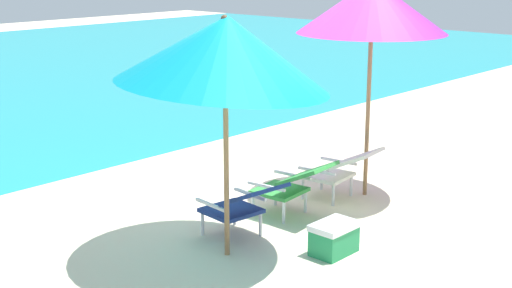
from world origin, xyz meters
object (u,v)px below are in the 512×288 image
(lounge_chair_right, at_px, (340,168))
(beach_umbrella_right, at_px, (372,7))
(cooler_box, at_px, (334,238))
(lounge_chair_center, at_px, (293,183))
(beach_umbrella_left, at_px, (225,51))
(lounge_chair_left, at_px, (242,203))

(lounge_chair_right, relative_size, beach_umbrella_right, 0.36)
(lounge_chair_right, height_order, cooler_box, lounge_chair_right)
(lounge_chair_center, bearing_deg, lounge_chair_right, -3.13)
(lounge_chair_right, bearing_deg, cooler_box, -145.59)
(beach_umbrella_left, distance_m, beach_umbrella_right, 2.46)
(lounge_chair_left, xyz_separation_m, cooler_box, (0.37, -0.90, -0.24))
(beach_umbrella_right, relative_size, cooler_box, 5.52)
(lounge_chair_left, bearing_deg, beach_umbrella_left, -158.38)
(lounge_chair_right, distance_m, cooler_box, 1.63)
(beach_umbrella_right, bearing_deg, lounge_chair_right, 165.13)
(lounge_chair_center, xyz_separation_m, beach_umbrella_left, (-1.23, -0.20, 1.60))
(lounge_chair_center, xyz_separation_m, lounge_chair_right, (0.83, -0.05, 0.00))
(cooler_box, bearing_deg, beach_umbrella_right, 25.32)
(lounge_chair_left, relative_size, beach_umbrella_right, 0.36)
(beach_umbrella_right, bearing_deg, beach_umbrella_left, -178.67)
(lounge_chair_left, relative_size, cooler_box, 1.96)
(cooler_box, bearing_deg, lounge_chair_center, 62.49)
(lounge_chair_center, bearing_deg, lounge_chair_left, -176.06)
(lounge_chair_left, relative_size, beach_umbrella_left, 0.32)
(cooler_box, bearing_deg, beach_umbrella_left, 134.35)
(beach_umbrella_left, height_order, cooler_box, beach_umbrella_left)
(lounge_chair_left, distance_m, lounge_chair_center, 0.87)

